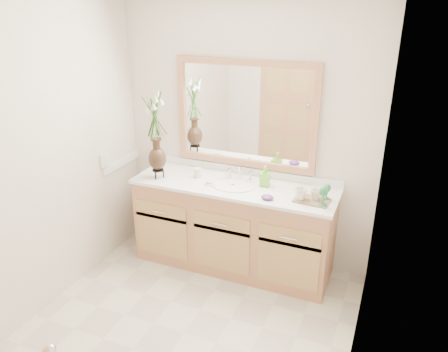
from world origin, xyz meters
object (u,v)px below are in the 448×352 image
at_px(flower_vase, 155,122).
at_px(tray, 312,200).
at_px(tumbler, 198,173).
at_px(soap_bottle, 265,177).

height_order(flower_vase, tray, flower_vase).
bearing_deg(tumbler, flower_vase, -154.88).
relative_size(tumbler, soap_bottle, 0.53).
relative_size(soap_bottle, tray, 0.59).
distance_m(flower_vase, tumbler, 0.60).
bearing_deg(flower_vase, tumbler, 25.12).
bearing_deg(soap_bottle, tumbler, 177.68).
xyz_separation_m(flower_vase, tray, (1.42, 0.05, -0.52)).
bearing_deg(flower_vase, tray, 1.96).
distance_m(tumbler, soap_bottle, 0.64).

